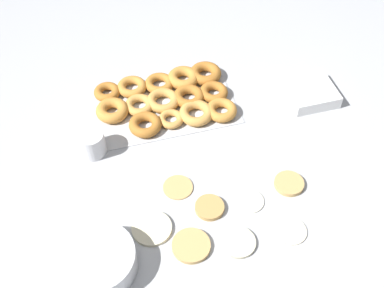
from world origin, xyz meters
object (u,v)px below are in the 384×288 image
object	(u,v)px
pancake_5	(178,187)
pancake_7	(291,230)
paper_cup	(91,143)
batter_bowl	(97,261)
donut_tray	(169,99)
pancake_2	(237,242)
pancake_0	(250,201)
pancake_6	(191,246)
pancake_1	(152,228)
pancake_4	(210,207)
container_stack	(310,92)
pancake_3	(289,184)

from	to	relation	value
pancake_5	pancake_7	xyz separation A→B (m)	(-0.26, 0.22, 0.00)
paper_cup	batter_bowl	bearing A→B (deg)	84.34
pancake_7	donut_tray	xyz separation A→B (m)	(0.20, -0.57, 0.01)
paper_cup	donut_tray	bearing A→B (deg)	-151.97
pancake_2	paper_cup	distance (m)	0.53
pancake_7	batter_bowl	bearing A→B (deg)	-3.58
pancake_0	pancake_2	world-z (taller)	pancake_2
pancake_6	pancake_0	bearing A→B (deg)	-154.69
donut_tray	pancake_2	bearing A→B (deg)	94.90
pancake_1	pancake_7	xyz separation A→B (m)	(-0.36, 0.11, -0.00)
pancake_4	pancake_5	bearing A→B (deg)	-54.33
donut_tray	container_stack	size ratio (longest dim) A/B	2.94
donut_tray	container_stack	xyz separation A→B (m)	(-0.47, 0.10, 0.00)
pancake_0	pancake_7	xyz separation A→B (m)	(-0.07, 0.12, 0.00)
pancake_4	batter_bowl	world-z (taller)	batter_bowl
pancake_0	pancake_4	world-z (taller)	pancake_4
pancake_6	container_stack	bearing A→B (deg)	-140.69
pancake_0	batter_bowl	xyz separation A→B (m)	(0.44, 0.09, 0.03)
pancake_0	pancake_5	size ratio (longest dim) A/B	0.93
pancake_2	pancake_5	distance (m)	0.24
pancake_1	container_stack	distance (m)	0.72
pancake_5	pancake_7	size ratio (longest dim) A/B	0.99
pancake_3	container_stack	xyz separation A→B (m)	(-0.21, -0.32, 0.02)
pancake_0	pancake_7	size ratio (longest dim) A/B	0.92
pancake_4	batter_bowl	size ratio (longest dim) A/B	0.42
pancake_0	pancake_3	world-z (taller)	pancake_3
pancake_0	batter_bowl	distance (m)	0.45
pancake_4	pancake_1	bearing A→B (deg)	6.86
donut_tray	container_stack	bearing A→B (deg)	167.60
pancake_2	container_stack	xyz separation A→B (m)	(-0.42, -0.46, 0.02)
pancake_7	pancake_5	bearing A→B (deg)	-40.53
pancake_3	container_stack	world-z (taller)	container_stack
pancake_0	pancake_1	size ratio (longest dim) A/B	0.73
pancake_7	pancake_2	bearing A→B (deg)	-1.33
batter_bowl	pancake_1	bearing A→B (deg)	-154.33
pancake_1	container_stack	world-z (taller)	container_stack
pancake_3	pancake_7	world-z (taller)	pancake_3
pancake_4	paper_cup	bearing A→B (deg)	-46.13
pancake_7	donut_tray	size ratio (longest dim) A/B	0.19
donut_tray	paper_cup	world-z (taller)	paper_cup
pancake_6	donut_tray	bearing A→B (deg)	-97.50
pancake_0	pancake_3	distance (m)	0.13
pancake_1	pancake_6	world-z (taller)	pancake_6
pancake_7	container_stack	xyz separation A→B (m)	(-0.27, -0.47, 0.02)
pancake_0	container_stack	bearing A→B (deg)	-134.41
pancake_0	paper_cup	distance (m)	0.50
pancake_2	container_stack	world-z (taller)	container_stack
pancake_5	paper_cup	distance (m)	0.30
pancake_3	pancake_7	bearing A→B (deg)	68.80
donut_tray	batter_bowl	distance (m)	0.62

